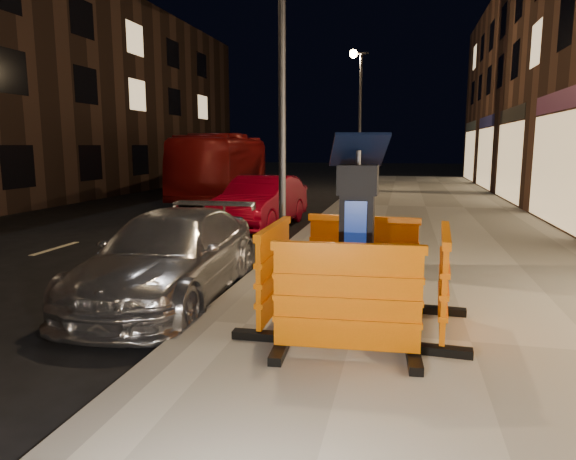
% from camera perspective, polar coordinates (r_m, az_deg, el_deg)
% --- Properties ---
extents(ground_plane, '(120.00, 120.00, 0.00)m').
position_cam_1_polar(ground_plane, '(6.27, -9.36, -11.19)').
color(ground_plane, black).
rests_on(ground_plane, ground).
extents(sidewalk, '(6.00, 60.00, 0.15)m').
position_cam_1_polar(sidewalk, '(5.87, 19.62, -12.29)').
color(sidewalk, gray).
rests_on(sidewalk, ground).
extents(kerb, '(0.30, 60.00, 0.15)m').
position_cam_1_polar(kerb, '(6.24, -9.38, -10.54)').
color(kerb, slate).
rests_on(kerb, ground).
extents(parking_kiosk, '(0.66, 0.66, 2.04)m').
position_cam_1_polar(parking_kiosk, '(5.76, 7.64, -0.87)').
color(parking_kiosk, black).
rests_on(parking_kiosk, sidewalk).
extents(barrier_front, '(1.50, 0.69, 1.14)m').
position_cam_1_polar(barrier_front, '(4.94, 6.52, -7.96)').
color(barrier_front, orange).
rests_on(barrier_front, sidewalk).
extents(barrier_back, '(1.51, 0.72, 1.14)m').
position_cam_1_polar(barrier_back, '(6.77, 8.28, -3.23)').
color(barrier_back, orange).
rests_on(barrier_back, sidewalk).
extents(barrier_kerbside, '(0.61, 1.47, 1.14)m').
position_cam_1_polar(barrier_kerbside, '(6.01, -1.55, -4.77)').
color(barrier_kerbside, orange).
rests_on(barrier_kerbside, sidewalk).
extents(barrier_bldgside, '(0.69, 1.50, 1.14)m').
position_cam_1_polar(barrier_bldgside, '(5.85, 16.89, -5.57)').
color(barrier_bldgside, orange).
rests_on(barrier_bldgside, sidewalk).
extents(car_silver, '(1.91, 4.34, 1.24)m').
position_cam_1_polar(car_silver, '(7.69, -12.73, -7.38)').
color(car_silver, silver).
rests_on(car_silver, ground).
extents(car_red, '(1.77, 4.28, 1.38)m').
position_cam_1_polar(car_red, '(13.88, -2.97, 0.30)').
color(car_red, maroon).
rests_on(car_red, ground).
extents(bus_doubledecker, '(3.48, 9.70, 2.64)m').
position_cam_1_polar(bus_doubledecker, '(21.93, -7.00, 3.59)').
color(bus_doubledecker, maroon).
rests_on(bus_doubledecker, ground).
extents(street_lamp_mid, '(0.12, 0.12, 6.00)m').
position_cam_1_polar(street_lamp_mid, '(8.71, -0.66, 15.72)').
color(street_lamp_mid, '#3F3F44').
rests_on(street_lamp_mid, sidewalk).
extents(street_lamp_far, '(0.12, 0.12, 6.00)m').
position_cam_1_polar(street_lamp_far, '(23.53, 7.99, 11.64)').
color(street_lamp_far, '#3F3F44').
rests_on(street_lamp_far, sidewalk).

